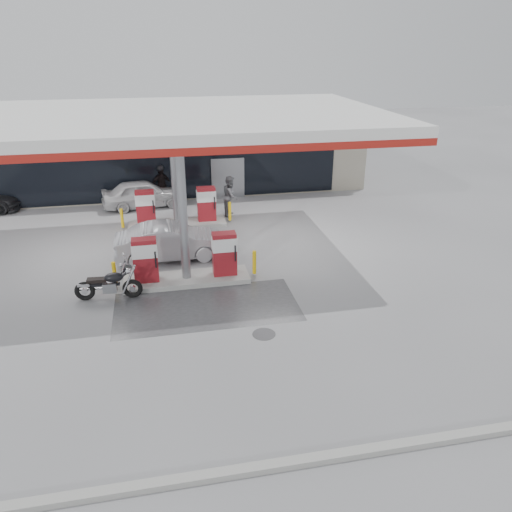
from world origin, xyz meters
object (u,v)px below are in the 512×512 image
at_px(attendant, 231,196).
at_px(hatchback_silver, 171,242).
at_px(pump_island_near, 186,264).
at_px(pump_island_far, 177,211).
at_px(sedan_white, 143,194).
at_px(biker_walking, 162,185).
at_px(parked_motorcycle, 109,285).

height_order(attendant, hatchback_silver, attendant).
relative_size(pump_island_near, pump_island_far, 1.00).
bearing_deg(sedan_white, biker_walking, -66.57).
xyz_separation_m(pump_island_far, biker_walking, (-0.58, 3.80, 0.24)).
bearing_deg(hatchback_silver, attendant, -34.39).
xyz_separation_m(parked_motorcycle, sedan_white, (1.08, 10.00, 0.20)).
height_order(pump_island_far, biker_walking, biker_walking).
distance_m(pump_island_far, biker_walking, 3.85).
xyz_separation_m(pump_island_near, biker_walking, (-0.58, 9.80, 0.24)).
bearing_deg(pump_island_far, biker_walking, 98.68).
bearing_deg(biker_walking, attendant, -57.64).
distance_m(pump_island_far, parked_motorcycle, 7.29).
xyz_separation_m(sedan_white, attendant, (4.25, -2.20, 0.27)).
bearing_deg(pump_island_near, sedan_white, 99.54).
height_order(parked_motorcycle, attendant, attendant).
height_order(pump_island_far, sedan_white, pump_island_far).
bearing_deg(pump_island_near, hatchback_silver, 101.42).
distance_m(parked_motorcycle, hatchback_silver, 3.72).
relative_size(pump_island_far, sedan_white, 1.22).
bearing_deg(biker_walking, sedan_white, -165.30).
relative_size(pump_island_far, biker_walking, 2.70).
distance_m(sedan_white, hatchback_silver, 7.09).
relative_size(parked_motorcycle, attendant, 1.14).
relative_size(sedan_white, attendant, 2.12).
bearing_deg(parked_motorcycle, attendant, 59.97).
xyz_separation_m(pump_island_far, sedan_white, (-1.55, 3.20, 0.01)).
xyz_separation_m(pump_island_near, sedan_white, (-1.55, 9.20, 0.01)).
height_order(pump_island_near, parked_motorcycle, pump_island_near).
relative_size(attendant, hatchback_silver, 0.46).
bearing_deg(biker_walking, pump_island_far, -98.48).
distance_m(pump_island_far, hatchback_silver, 3.83).
xyz_separation_m(attendant, hatchback_silver, (-3.15, -4.80, -0.27)).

